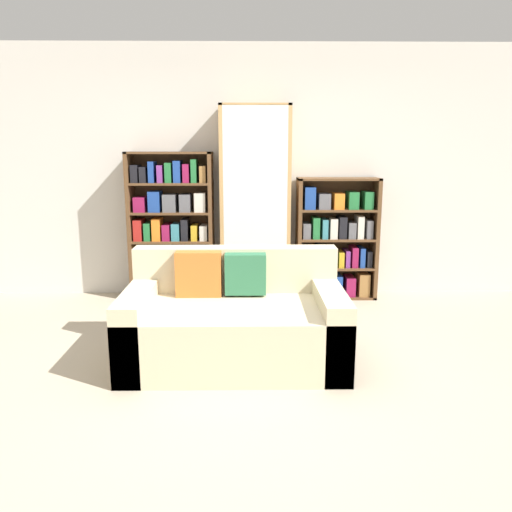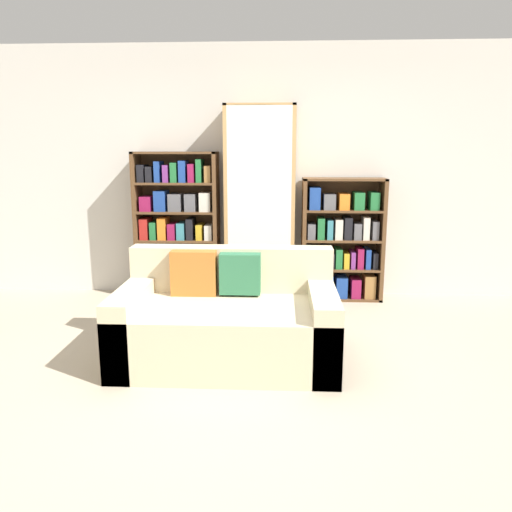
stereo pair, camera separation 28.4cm
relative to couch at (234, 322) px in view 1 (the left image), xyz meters
The scene contains 7 objects.
ground_plane 0.57m from the couch, 76.06° to the right, with size 16.00×16.00×0.00m, color tan.
wall_back 2.16m from the couch, 86.46° to the left, with size 6.18×0.06×2.70m.
couch is the anchor object (origin of this frame).
bookshelf_left 1.88m from the couch, 113.10° to the left, with size 0.90×0.32×1.58m.
display_cabinet 1.82m from the couch, 83.79° to the left, with size 0.74×0.36×2.05m.
bookshelf_right 2.01m from the couch, 57.66° to the left, with size 0.87×0.32×1.31m.
wine_bottle 1.08m from the couch, 52.56° to the left, with size 0.09×0.09×0.41m.
Camera 1 is at (0.00, -3.19, 1.59)m, focal length 35.00 mm.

